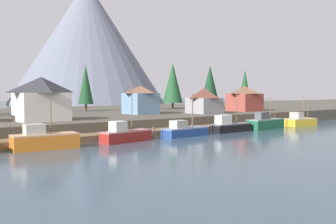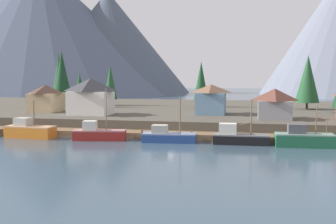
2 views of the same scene
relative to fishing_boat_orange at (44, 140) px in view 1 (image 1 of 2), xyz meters
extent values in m
cube|color=#384C5B|center=(22.48, 21.87, -1.68)|extent=(400.00, 400.00, 1.00)
cube|color=brown|center=(22.48, 3.87, -0.68)|extent=(80.00, 4.00, 1.00)
cylinder|color=brown|center=(2.48, 2.07, -0.38)|extent=(0.36, 0.36, 1.60)
cylinder|color=brown|center=(10.48, 2.07, -0.38)|extent=(0.36, 0.36, 1.60)
cylinder|color=brown|center=(18.48, 2.07, -0.38)|extent=(0.36, 0.36, 1.60)
cylinder|color=brown|center=(26.48, 2.07, -0.38)|extent=(0.36, 0.36, 1.60)
cylinder|color=brown|center=(34.48, 2.07, -0.38)|extent=(0.36, 0.36, 1.60)
cylinder|color=brown|center=(42.48, 2.07, -0.38)|extent=(0.36, 0.36, 1.60)
cylinder|color=brown|center=(50.48, 2.07, -0.38)|extent=(0.36, 0.36, 1.60)
cylinder|color=brown|center=(58.48, 2.07, -0.38)|extent=(0.36, 0.36, 1.60)
cube|color=#4C473D|center=(22.48, 33.87, 0.07)|extent=(400.00, 56.00, 2.50)
cone|color=slate|center=(80.56, 150.69, 31.14)|extent=(82.47, 82.47, 64.64)
cube|color=#CC6B1E|center=(0.16, -0.01, -0.30)|extent=(8.39, 3.47, 1.76)
cube|color=tan|center=(0.16, -0.01, 0.68)|extent=(8.39, 3.47, 0.20)
cube|color=#B2AD9E|center=(-1.19, 0.10, 1.42)|extent=(2.54, 2.17, 1.29)
cylinder|color=brown|center=(0.92, -0.07, 2.85)|extent=(0.18, 0.18, 4.14)
cube|color=maroon|center=(12.15, -0.05, -0.47)|extent=(8.44, 3.58, 1.42)
cube|color=#AD6C6A|center=(12.15, -0.05, 0.34)|extent=(8.44, 3.58, 0.20)
cube|color=silver|center=(10.64, -0.31, 1.16)|extent=(2.35, 2.04, 1.45)
cylinder|color=brown|center=(13.24, 0.14, 3.72)|extent=(0.14, 0.14, 6.56)
cube|color=navy|center=(23.35, 0.15, -0.58)|extent=(8.35, 3.17, 1.21)
cube|color=#6C7DA2|center=(23.35, 0.15, 0.13)|extent=(8.35, 3.17, 0.20)
cube|color=#B2AD9E|center=(21.88, 0.04, 0.85)|extent=(2.49, 2.11, 1.24)
cylinder|color=brown|center=(25.01, 0.28, 2.94)|extent=(0.19, 0.19, 5.42)
cube|color=black|center=(34.20, 0.47, -0.53)|extent=(8.24, 2.56, 1.30)
cube|color=slate|center=(34.20, 0.47, 0.22)|extent=(8.24, 2.56, 0.20)
cube|color=silver|center=(32.23, 0.42, 1.11)|extent=(2.62, 1.77, 1.59)
cylinder|color=brown|center=(35.65, 0.50, 2.96)|extent=(0.19, 0.19, 5.29)
cylinder|color=brown|center=(34.77, 0.48, 1.90)|extent=(2.17, 0.18, 0.68)
cube|color=#1E5B3D|center=(43.18, 0.12, -0.32)|extent=(8.32, 3.21, 1.71)
cube|color=gray|center=(43.18, 0.12, 0.63)|extent=(8.32, 3.21, 0.20)
cube|color=#4C4C51|center=(42.08, 0.06, 1.41)|extent=(2.55, 1.69, 1.36)
cylinder|color=brown|center=(44.77, 0.20, 2.83)|extent=(0.14, 0.14, 4.20)
cylinder|color=brown|center=(46.20, 0.28, 1.94)|extent=(0.12, 0.12, 2.41)
cube|color=gold|center=(54.13, -0.05, -0.49)|extent=(7.06, 3.52, 1.38)
cube|color=tan|center=(54.13, -0.05, 0.30)|extent=(7.06, 3.52, 0.20)
cube|color=#B2AD9E|center=(52.91, 0.04, 1.04)|extent=(1.83, 2.44, 1.28)
cylinder|color=brown|center=(54.93, -0.10, 2.75)|extent=(0.12, 0.12, 4.69)
cylinder|color=brown|center=(56.33, -0.21, 1.82)|extent=(0.10, 0.10, 2.84)
cube|color=silver|center=(5.03, 14.26, 3.58)|extent=(7.65, 6.26, 4.53)
pyramid|color=#2D2D33|center=(5.03, 14.26, 7.11)|extent=(8.03, 6.57, 2.53)
cube|color=#9E4238|center=(53.94, 15.15, 3.35)|extent=(6.36, 6.19, 4.06)
pyramid|color=brown|center=(53.94, 15.15, 6.27)|extent=(6.68, 6.50, 1.78)
cube|color=gray|center=(39.65, 13.47, 2.96)|extent=(5.68, 5.84, 3.27)
pyramid|color=brown|center=(39.65, 13.47, 5.64)|extent=(5.97, 6.13, 2.09)
cube|color=#6689A8|center=(27.85, 19.84, 3.45)|extent=(5.53, 6.14, 4.27)
pyramid|color=brown|center=(27.85, 19.84, 6.38)|extent=(5.81, 6.45, 1.58)
cylinder|color=#4C3823|center=(54.13, 27.15, 1.84)|extent=(0.50, 0.50, 1.05)
cone|color=#14381E|center=(54.13, 27.15, 7.41)|extent=(4.98, 4.98, 10.10)
cylinder|color=#4C3823|center=(47.76, 34.62, 2.09)|extent=(0.50, 0.50, 1.54)
cone|color=#1E4C28|center=(47.76, 34.62, 8.07)|extent=(5.26, 5.26, 10.42)
cylinder|color=#4C3823|center=(63.83, 24.05, 2.16)|extent=(0.50, 0.50, 1.67)
cone|color=#1E4C28|center=(63.83, 24.05, 7.33)|extent=(3.20, 3.20, 8.67)
cylinder|color=#4C3823|center=(23.84, 36.76, 2.14)|extent=(0.50, 0.50, 1.64)
cone|color=#194223|center=(23.84, 36.76, 7.51)|extent=(3.52, 3.52, 9.10)
camera|label=1|loc=(-18.84, -50.55, 6.42)|focal=43.95mm
camera|label=2|loc=(35.55, -61.72, 9.51)|focal=44.46mm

